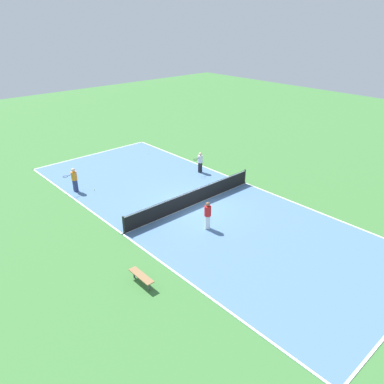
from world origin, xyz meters
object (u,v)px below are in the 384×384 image
(bench, at_px, (141,277))
(player_center_orange, at_px, (74,178))
(tennis_ball_near_net, at_px, (149,153))
(tennis_ball_far_baseline, at_px, (235,183))
(player_coach_red, at_px, (208,214))
(tennis_ball_left_sideline, at_px, (94,190))
(player_near_white, at_px, (200,161))
(tennis_net, at_px, (192,198))

(bench, relative_size, player_center_orange, 0.88)
(player_center_orange, height_order, tennis_ball_near_net, player_center_orange)
(tennis_ball_far_baseline, bearing_deg, player_center_orange, -34.96)
(bench, bearing_deg, player_coach_red, 104.63)
(tennis_ball_left_sideline, bearing_deg, player_near_white, 161.68)
(tennis_net, xyz_separation_m, player_center_orange, (4.26, -6.47, 0.39))
(bench, xyz_separation_m, player_coach_red, (-5.22, -1.36, 0.53))
(player_near_white, height_order, tennis_ball_far_baseline, player_near_white)
(player_center_orange, relative_size, player_near_white, 1.06)
(tennis_net, height_order, tennis_ball_near_net, tennis_net)
(tennis_net, relative_size, bench, 6.85)
(player_near_white, bearing_deg, tennis_net, 28.69)
(bench, distance_m, tennis_ball_near_net, 16.43)
(player_near_white, bearing_deg, bench, 22.68)
(player_center_orange, distance_m, tennis_ball_left_sideline, 1.44)
(tennis_ball_left_sideline, bearing_deg, player_center_orange, -33.42)
(bench, xyz_separation_m, player_near_white, (-10.30, -7.36, 0.49))
(tennis_net, distance_m, tennis_ball_far_baseline, 4.39)
(tennis_ball_near_net, relative_size, tennis_ball_far_baseline, 1.00)
(tennis_net, distance_m, player_coach_red, 2.84)
(tennis_ball_near_net, distance_m, tennis_ball_left_sideline, 7.59)
(tennis_ball_far_baseline, bearing_deg, bench, 22.11)
(bench, xyz_separation_m, player_center_orange, (-2.14, -10.38, 0.55))
(tennis_net, distance_m, player_near_white, 5.21)
(bench, bearing_deg, tennis_net, 121.41)
(tennis_net, relative_size, player_center_orange, 6.04)
(bench, height_order, player_coach_red, player_coach_red)
(bench, distance_m, player_near_white, 12.67)
(player_center_orange, bearing_deg, bench, 71.07)
(bench, bearing_deg, tennis_ball_near_net, 142.91)
(player_coach_red, relative_size, tennis_ball_near_net, 23.23)
(tennis_net, bearing_deg, player_near_white, -138.42)
(tennis_ball_near_net, bearing_deg, player_center_orange, 19.34)
(player_coach_red, bearing_deg, tennis_ball_left_sideline, 139.05)
(player_center_orange, distance_m, player_coach_red, 9.53)
(player_near_white, bearing_deg, tennis_ball_near_net, -99.03)
(tennis_ball_near_net, bearing_deg, tennis_ball_left_sideline, 26.26)
(tennis_ball_near_net, bearing_deg, player_near_white, 93.85)
(tennis_net, distance_m, tennis_ball_left_sideline, 6.72)
(tennis_ball_left_sideline, height_order, tennis_ball_far_baseline, same)
(tennis_ball_near_net, xyz_separation_m, tennis_ball_left_sideline, (6.81, 3.36, 0.00))
(player_near_white, bearing_deg, tennis_ball_left_sideline, -31.21)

